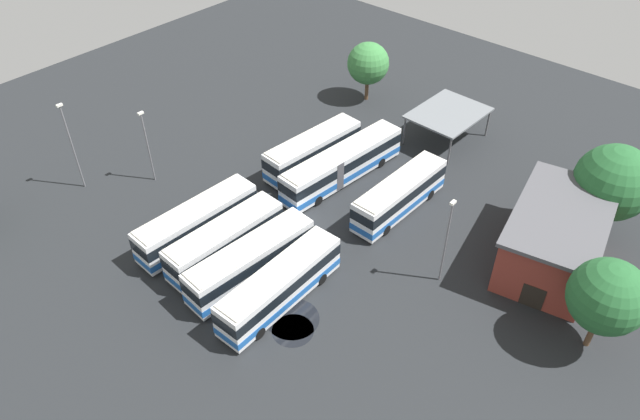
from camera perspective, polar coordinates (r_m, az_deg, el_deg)
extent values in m
plane|color=black|center=(55.08, -1.83, -1.33)|extent=(93.70, 93.70, 0.00)
cube|color=silver|center=(47.07, -3.82, -7.18)|extent=(11.78, 2.90, 3.13)
cube|color=beige|center=(45.89, -3.91, -5.79)|extent=(11.30, 2.68, 0.14)
cube|color=black|center=(46.71, -3.85, -6.76)|extent=(11.84, 2.94, 1.00)
cube|color=#1E56A8|center=(47.72, -3.78, -7.90)|extent=(11.84, 2.94, 0.63)
cube|color=black|center=(49.74, 0.76, -2.93)|extent=(0.12, 2.13, 1.15)
cylinder|color=black|center=(50.45, -1.93, -5.30)|extent=(1.01, 0.33, 1.00)
cylinder|color=black|center=(49.35, 0.16, -6.57)|extent=(1.01, 0.33, 1.00)
cylinder|color=black|center=(47.09, -7.89, -10.05)|extent=(1.01, 0.33, 1.00)
cylinder|color=black|center=(45.91, -5.79, -11.56)|extent=(1.01, 0.33, 1.00)
cube|color=silver|center=(49.19, -6.60, -4.82)|extent=(11.88, 3.45, 3.13)
cube|color=beige|center=(48.07, -6.74, -3.44)|extent=(11.39, 3.20, 0.14)
cube|color=black|center=(48.85, -6.64, -4.41)|extent=(11.94, 3.49, 1.00)
cube|color=#1E56A8|center=(49.81, -6.52, -5.54)|extent=(11.94, 3.49, 0.63)
cube|color=black|center=(51.49, -1.59, -1.17)|extent=(0.22, 2.13, 1.15)
cylinder|color=black|center=(52.41, -4.24, -3.30)|extent=(1.02, 0.37, 1.00)
cylinder|color=black|center=(51.07, -2.47, -4.62)|extent=(1.02, 0.37, 1.00)
cylinder|color=black|center=(49.52, -10.64, -7.26)|extent=(1.02, 0.37, 1.00)
cylinder|color=black|center=(48.11, -8.95, -8.80)|extent=(1.02, 0.37, 1.00)
cube|color=silver|center=(51.25, -9.01, -2.90)|extent=(11.09, 3.06, 3.13)
cube|color=beige|center=(50.17, -9.20, -1.52)|extent=(10.64, 2.83, 0.14)
cube|color=black|center=(50.91, -9.07, -2.48)|extent=(11.14, 3.10, 1.00)
cube|color=#1E56A8|center=(51.84, -8.91, -3.61)|extent=(11.14, 3.10, 0.63)
cube|color=black|center=(53.38, -4.51, 0.44)|extent=(0.15, 2.13, 1.15)
cylinder|color=black|center=(54.36, -6.88, -1.62)|extent=(1.01, 0.34, 1.00)
cylinder|color=black|center=(52.96, -5.20, -2.81)|extent=(1.01, 0.34, 1.00)
cylinder|color=black|center=(51.63, -12.63, -5.20)|extent=(1.01, 0.34, 1.00)
cylinder|color=black|center=(50.15, -11.01, -6.57)|extent=(1.01, 0.34, 1.00)
cube|color=silver|center=(53.47, -11.61, -1.15)|extent=(11.74, 3.10, 3.13)
cube|color=beige|center=(52.44, -11.84, 0.20)|extent=(11.26, 2.87, 0.14)
cube|color=black|center=(53.15, -11.68, -0.75)|extent=(11.80, 3.14, 1.00)
cube|color=#1E56A8|center=(54.04, -11.49, -1.86)|extent=(11.80, 3.14, 0.63)
cube|color=black|center=(55.65, -6.93, 2.13)|extent=(0.15, 2.13, 1.15)
cylinder|color=black|center=(56.61, -9.26, 0.07)|extent=(1.01, 0.34, 1.00)
cylinder|color=black|center=(55.10, -7.71, -1.04)|extent=(1.01, 0.34, 1.00)
cylinder|color=black|center=(53.87, -15.23, -3.47)|extent=(1.01, 0.34, 1.00)
cylinder|color=black|center=(52.29, -13.77, -4.74)|extent=(1.01, 0.34, 1.00)
cube|color=silver|center=(55.87, 7.59, 1.45)|extent=(11.22, 2.75, 3.13)
cube|color=beige|center=(54.88, 7.73, 2.79)|extent=(10.77, 2.54, 0.14)
cube|color=black|center=(55.56, 7.63, 1.86)|extent=(11.28, 2.79, 1.00)
cube|color=#1E56A8|center=(56.41, 7.51, 0.76)|extent=(11.28, 2.79, 0.63)
cube|color=black|center=(59.39, 10.85, 4.38)|extent=(0.09, 2.13, 1.15)
cylinder|color=black|center=(59.53, 8.53, 2.43)|extent=(1.00, 0.31, 1.00)
cylinder|color=black|center=(58.57, 10.42, 1.46)|extent=(1.00, 0.31, 1.00)
cylinder|color=black|center=(55.05, 4.33, -0.79)|extent=(1.00, 0.31, 1.00)
cylinder|color=black|center=(54.00, 6.30, -1.90)|extent=(1.00, 0.31, 1.00)
cube|color=silver|center=(59.28, 2.15, 4.36)|extent=(14.68, 3.76, 3.13)
cube|color=beige|center=(58.35, 2.19, 5.67)|extent=(14.09, 3.50, 0.14)
cube|color=black|center=(58.99, 2.16, 4.76)|extent=(14.76, 3.80, 1.00)
cube|color=#1E56A8|center=(59.79, 2.13, 3.68)|extent=(14.76, 3.80, 0.63)
cube|color=black|center=(63.53, 6.80, 7.41)|extent=(0.23, 2.13, 1.15)
cube|color=#47474C|center=(58.35, 1.05, 3.73)|extent=(1.11, 2.71, 3.01)
cylinder|color=black|center=(63.45, 4.21, 5.43)|extent=(1.02, 0.38, 1.00)
cylinder|color=black|center=(62.19, 5.83, 4.52)|extent=(1.02, 0.38, 1.00)
cylinder|color=black|center=(58.27, -1.83, 1.98)|extent=(1.02, 0.38, 1.00)
cylinder|color=black|center=(56.89, -0.20, 0.92)|extent=(1.02, 0.38, 1.00)
cube|color=silver|center=(61.24, -0.68, 5.68)|extent=(11.47, 3.47, 3.13)
cube|color=beige|center=(60.33, -0.69, 6.97)|extent=(11.00, 3.22, 0.14)
cube|color=black|center=(60.96, -0.68, 6.07)|extent=(11.53, 3.51, 1.00)
cube|color=#1E56A8|center=(61.73, -0.67, 5.01)|extent=(11.53, 3.51, 0.63)
cube|color=black|center=(64.30, 3.02, 8.08)|extent=(0.23, 2.13, 1.15)
cylinder|color=black|center=(64.74, 0.86, 6.31)|extent=(1.02, 0.38, 1.00)
cylinder|color=black|center=(63.36, 2.39, 5.45)|extent=(1.02, 0.38, 1.00)
cylinder|color=black|center=(60.86, -3.84, 3.77)|extent=(1.02, 0.38, 1.00)
cylinder|color=black|center=(59.40, -2.33, 2.80)|extent=(1.02, 0.38, 1.00)
cube|color=maroon|center=(53.44, 21.44, -2.61)|extent=(12.87, 9.08, 5.07)
cube|color=#4C4C51|center=(51.77, 22.14, -0.39)|extent=(13.64, 9.63, 0.36)
cube|color=black|center=(50.02, 19.57, -7.81)|extent=(0.43, 1.77, 2.20)
cube|color=slate|center=(66.04, 12.14, 9.03)|extent=(8.27, 6.55, 0.20)
cylinder|color=#59595B|center=(70.97, 11.69, 9.78)|extent=(0.20, 0.20, 3.26)
cylinder|color=#59595B|center=(68.68, 15.69, 7.99)|extent=(0.20, 0.20, 3.26)
cylinder|color=#59595B|center=(65.45, 8.02, 7.48)|extent=(0.20, 0.20, 3.26)
cylinder|color=#59595B|center=(62.96, 12.22, 5.48)|extent=(0.20, 0.20, 3.26)
cylinder|color=slate|center=(48.18, 11.86, -3.19)|extent=(0.16, 0.16, 8.04)
cube|color=silver|center=(45.48, 12.55, 0.69)|extent=(0.56, 0.28, 0.20)
cylinder|color=slate|center=(61.45, -22.45, 5.42)|extent=(0.16, 0.16, 8.97)
cube|color=silver|center=(59.18, -23.57, 9.13)|extent=(0.56, 0.28, 0.20)
cylinder|color=slate|center=(60.51, -16.03, 5.65)|extent=(0.16, 0.16, 7.49)
cube|color=silver|center=(58.49, -16.71, 8.83)|extent=(0.56, 0.28, 0.20)
cylinder|color=brown|center=(48.76, 24.44, -10.49)|extent=(0.44, 0.44, 2.91)
sphere|color=#235B2D|center=(46.13, 25.70, -7.44)|extent=(5.49, 5.49, 5.49)
cylinder|color=brown|center=(73.62, 4.47, 11.38)|extent=(0.44, 0.44, 2.62)
sphere|color=#387A3D|center=(72.07, 4.61, 13.75)|extent=(4.91, 4.91, 4.91)
cylinder|color=brown|center=(59.56, 25.03, -0.67)|extent=(0.44, 0.44, 2.27)
sphere|color=#235B2D|center=(57.30, 26.12, 2.37)|extent=(6.73, 6.73, 6.73)
cylinder|color=black|center=(46.51, -2.61, -11.39)|extent=(3.25, 3.25, 0.01)
cylinder|color=black|center=(47.24, -2.62, -10.30)|extent=(4.20, 4.20, 0.01)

